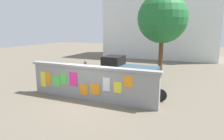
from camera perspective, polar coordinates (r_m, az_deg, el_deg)
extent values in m
plane|color=#6B6051|center=(18.06, 6.75, -0.34)|extent=(60.00, 60.00, 0.00)
cube|color=gray|center=(10.67, -5.86, -3.92)|extent=(7.04, 0.30, 1.68)
cube|color=gray|center=(10.46, -5.96, 0.85)|extent=(7.24, 0.42, 0.12)
cube|color=yellow|center=(12.26, -18.51, -2.41)|extent=(0.35, 0.01, 0.88)
cube|color=orange|center=(12.00, -17.21, -2.20)|extent=(0.32, 0.01, 0.73)
cube|color=#4CD84C|center=(11.68, -15.14, -3.03)|extent=(0.52, 0.01, 0.56)
cube|color=#4CD84C|center=(11.35, -13.31, -2.35)|extent=(0.38, 0.02, 0.63)
cube|color=#F42D8C|center=(10.98, -10.70, -2.51)|extent=(0.50, 0.03, 0.74)
cube|color=orange|center=(10.78, -7.79, -5.42)|extent=(0.49, 0.03, 0.55)
cube|color=orange|center=(10.43, -4.68, -5.33)|extent=(0.53, 0.03, 0.58)
cube|color=silver|center=(10.07, -1.58, -4.00)|extent=(0.38, 0.01, 0.67)
cube|color=yellow|center=(9.86, 1.59, -4.85)|extent=(0.41, 0.02, 0.54)
cube|color=orange|center=(9.59, 4.55, -3.29)|extent=(0.44, 0.01, 0.53)
cylinder|color=black|center=(13.54, -1.08, -2.71)|extent=(0.70, 0.21, 0.70)
cylinder|color=black|center=(14.69, 1.09, -1.58)|extent=(0.70, 0.21, 0.70)
cylinder|color=black|center=(12.71, 9.20, -3.80)|extent=(0.70, 0.21, 0.70)
cylinder|color=black|center=(13.93, 10.60, -2.50)|extent=(0.70, 0.21, 0.70)
cube|color=black|center=(13.91, 0.43, 0.84)|extent=(1.21, 1.51, 1.50)
cube|color=#334C59|center=(13.36, 7.51, -1.01)|extent=(2.41, 1.52, 0.90)
cylinder|color=black|center=(15.62, -1.81, -0.98)|extent=(0.61, 0.17, 0.60)
cylinder|color=black|center=(16.33, -5.68, -0.49)|extent=(0.61, 0.19, 0.60)
cube|color=gold|center=(15.91, -3.80, 0.25)|extent=(1.02, 0.35, 0.32)
cube|color=black|center=(15.99, -4.40, 0.96)|extent=(0.58, 0.28, 0.10)
cube|color=#262626|center=(15.57, -2.13, 1.03)|extent=(0.10, 0.56, 0.03)
cylinder|color=black|center=(10.77, 7.59, -6.65)|extent=(0.65, 0.18, 0.66)
cylinder|color=black|center=(10.77, 13.22, -6.87)|extent=(0.65, 0.18, 0.66)
cube|color=black|center=(10.70, 10.44, -5.85)|extent=(0.94, 0.25, 0.06)
cylinder|color=black|center=(10.64, 11.29, -4.75)|extent=(0.04, 0.04, 0.40)
cube|color=black|center=(10.59, 11.33, -3.71)|extent=(0.21, 0.12, 0.05)
cube|color=black|center=(10.61, 7.94, -3.84)|extent=(0.14, 0.44, 0.03)
cylinder|color=#3F994C|center=(13.75, -7.58, -2.37)|extent=(0.12, 0.12, 0.80)
cylinder|color=#3F994C|center=(13.81, -6.88, -2.29)|extent=(0.12, 0.12, 0.80)
cylinder|color=purple|center=(13.63, -7.30, 0.53)|extent=(0.48, 0.48, 0.60)
sphere|color=#8C664C|center=(13.56, -7.34, 2.23)|extent=(0.22, 0.22, 0.22)
cylinder|color=purple|center=(12.81, -12.97, -3.58)|extent=(0.12, 0.12, 0.80)
cylinder|color=purple|center=(12.64, -12.99, -3.79)|extent=(0.12, 0.12, 0.80)
cylinder|color=purple|center=(12.57, -13.12, -0.60)|extent=(0.47, 0.47, 0.60)
sphere|color=#8C664C|center=(12.49, -13.21, 1.24)|extent=(0.22, 0.22, 0.22)
cylinder|color=brown|center=(18.69, 13.36, 4.54)|extent=(0.38, 0.38, 3.03)
sphere|color=#226D30|center=(18.59, 13.80, 13.77)|extent=(4.25, 4.25, 4.25)
cube|color=white|center=(27.97, 13.42, 11.17)|extent=(13.60, 6.60, 7.36)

